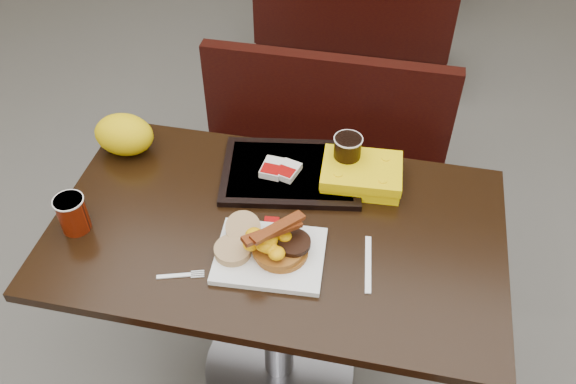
% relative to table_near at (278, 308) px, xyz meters
% --- Properties ---
extents(floor, '(6.00, 7.00, 0.01)m').
position_rel_table_near_xyz_m(floor, '(0.00, 0.00, -0.38)').
color(floor, '#65635E').
rests_on(floor, ground).
extents(table_near, '(1.20, 0.70, 0.75)m').
position_rel_table_near_xyz_m(table_near, '(0.00, 0.00, 0.00)').
color(table_near, black).
rests_on(table_near, floor).
extents(bench_near_n, '(1.00, 0.46, 0.72)m').
position_rel_table_near_xyz_m(bench_near_n, '(0.00, 0.70, -0.02)').
color(bench_near_n, black).
rests_on(bench_near_n, floor).
extents(bench_far_s, '(1.00, 0.46, 0.72)m').
position_rel_table_near_xyz_m(bench_far_s, '(0.00, 1.90, -0.02)').
color(bench_far_s, black).
rests_on(bench_far_s, floor).
extents(platter, '(0.29, 0.23, 0.02)m').
position_rel_table_near_xyz_m(platter, '(0.01, -0.11, 0.38)').
color(platter, white).
rests_on(platter, table_near).
extents(pancake_stack, '(0.17, 0.17, 0.03)m').
position_rel_table_near_xyz_m(pancake_stack, '(0.03, -0.10, 0.41)').
color(pancake_stack, '#994919').
rests_on(pancake_stack, platter).
extents(sausage_patty, '(0.10, 0.10, 0.01)m').
position_rel_table_near_xyz_m(sausage_patty, '(0.06, -0.09, 0.43)').
color(sausage_patty, black).
rests_on(sausage_patty, pancake_stack).
extents(scrambled_eggs, '(0.11, 0.10, 0.05)m').
position_rel_table_near_xyz_m(scrambled_eggs, '(0.00, -0.11, 0.44)').
color(scrambled_eggs, '#F4B904').
rests_on(scrambled_eggs, pancake_stack).
extents(bacon_strips, '(0.16, 0.16, 0.01)m').
position_rel_table_near_xyz_m(bacon_strips, '(0.01, -0.11, 0.48)').
color(bacon_strips, '#421204').
rests_on(bacon_strips, scrambled_eggs).
extents(muffin_bottom, '(0.11, 0.11, 0.02)m').
position_rel_table_near_xyz_m(muffin_bottom, '(-0.09, -0.12, 0.40)').
color(muffin_bottom, tan).
rests_on(muffin_bottom, platter).
extents(muffin_top, '(0.11, 0.11, 0.05)m').
position_rel_table_near_xyz_m(muffin_top, '(-0.08, -0.06, 0.41)').
color(muffin_top, tan).
rests_on(muffin_top, platter).
extents(coffee_cup_near, '(0.08, 0.08, 0.10)m').
position_rel_table_near_xyz_m(coffee_cup_near, '(-0.52, -0.11, 0.43)').
color(coffee_cup_near, maroon).
rests_on(coffee_cup_near, table_near).
extents(fork, '(0.12, 0.06, 0.00)m').
position_rel_table_near_xyz_m(fork, '(-0.21, -0.21, 0.38)').
color(fork, white).
rests_on(fork, table_near).
extents(knife, '(0.03, 0.18, 0.00)m').
position_rel_table_near_xyz_m(knife, '(0.25, -0.08, 0.38)').
color(knife, white).
rests_on(knife, table_near).
extents(condiment_ketchup, '(0.04, 0.03, 0.01)m').
position_rel_table_near_xyz_m(condiment_ketchup, '(-0.02, 0.01, 0.38)').
color(condiment_ketchup, '#8C0504').
rests_on(condiment_ketchup, table_near).
extents(tray, '(0.44, 0.34, 0.02)m').
position_rel_table_near_xyz_m(tray, '(-0.00, 0.21, 0.38)').
color(tray, black).
rests_on(tray, table_near).
extents(hashbrown_sleeve_left, '(0.07, 0.08, 0.02)m').
position_rel_table_near_xyz_m(hashbrown_sleeve_left, '(-0.05, 0.19, 0.40)').
color(hashbrown_sleeve_left, silver).
rests_on(hashbrown_sleeve_left, tray).
extents(hashbrown_sleeve_right, '(0.08, 0.09, 0.02)m').
position_rel_table_near_xyz_m(hashbrown_sleeve_right, '(-0.01, 0.19, 0.40)').
color(hashbrown_sleeve_right, silver).
rests_on(hashbrown_sleeve_right, tray).
extents(coffee_cup_far, '(0.09, 0.09, 0.11)m').
position_rel_table_near_xyz_m(coffee_cup_far, '(0.15, 0.26, 0.45)').
color(coffee_cup_far, black).
rests_on(coffee_cup_far, tray).
extents(clamshell, '(0.23, 0.18, 0.06)m').
position_rel_table_near_xyz_m(clamshell, '(0.20, 0.22, 0.41)').
color(clamshell, yellow).
rests_on(clamshell, table_near).
extents(paper_bag, '(0.20, 0.17, 0.12)m').
position_rel_table_near_xyz_m(paper_bag, '(-0.51, 0.21, 0.44)').
color(paper_bag, yellow).
rests_on(paper_bag, table_near).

